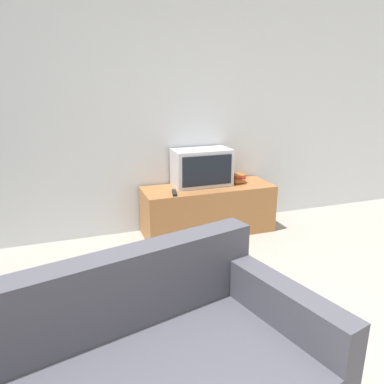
# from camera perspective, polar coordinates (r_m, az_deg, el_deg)

# --- Properties ---
(wall_back) EXTENTS (9.00, 0.06, 2.60)m
(wall_back) POSITION_cam_1_polar(r_m,az_deg,el_deg) (4.06, -7.58, 11.62)
(wall_back) COLOR silver
(wall_back) RESTS_ON ground_plane
(tv_stand) EXTENTS (1.44, 0.51, 0.53)m
(tv_stand) POSITION_cam_1_polar(r_m,az_deg,el_deg) (4.18, 2.45, -2.65)
(tv_stand) COLOR #9E6638
(tv_stand) RESTS_ON ground_plane
(television) EXTENTS (0.63, 0.34, 0.40)m
(television) POSITION_cam_1_polar(r_m,az_deg,el_deg) (4.11, 1.49, 3.78)
(television) COLOR silver
(television) RESTS_ON tv_stand
(book_stack) EXTENTS (0.15, 0.21, 0.09)m
(book_stack) POSITION_cam_1_polar(r_m,az_deg,el_deg) (4.29, 7.00, 2.07)
(book_stack) COLOR #995623
(book_stack) RESTS_ON tv_stand
(remote_on_stand) EXTENTS (0.08, 0.20, 0.02)m
(remote_on_stand) POSITION_cam_1_polar(r_m,az_deg,el_deg) (3.84, -2.71, -0.11)
(remote_on_stand) COLOR black
(remote_on_stand) RESTS_ON tv_stand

